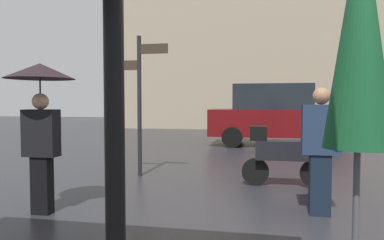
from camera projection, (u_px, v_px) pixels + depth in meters
The scene contains 6 objects.
folded_patio_umbrella_near at pixel (360, 49), 1.92m from camera, with size 0.49×0.49×2.48m.
pedestrian_with_umbrella at pixel (40, 100), 4.42m from camera, with size 0.86×0.86×1.90m.
pedestrian_with_bag at pixel (322, 143), 4.39m from camera, with size 0.49×0.24×1.60m.
parked_scooter at pixel (282, 153), 5.94m from camera, with size 1.42×0.32×1.23m.
parked_car_left at pixel (277, 115), 11.67m from camera, with size 4.51×1.95×2.01m.
street_signpost at pixel (140, 91), 6.74m from camera, with size 1.08×0.08×2.67m.
Camera 1 is at (0.30, -2.40, 1.41)m, focal length 33.14 mm.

